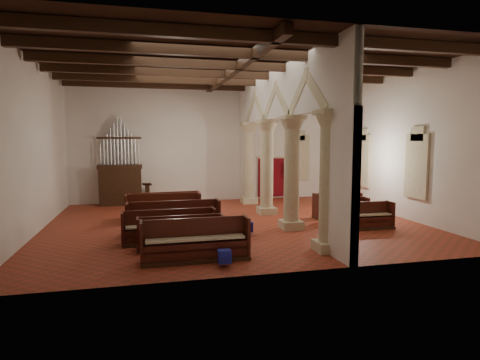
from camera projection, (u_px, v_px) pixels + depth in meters
name	position (u px, v px, depth m)	size (l,w,h in m)	color
floor	(234.00, 223.00, 15.60)	(14.00, 14.00, 0.00)	maroon
ceiling	(233.00, 65.00, 14.99)	(14.00, 14.00, 0.00)	black
wall_back	(209.00, 144.00, 21.10)	(14.00, 0.02, 6.00)	white
wall_front	(289.00, 150.00, 9.49)	(14.00, 0.02, 6.00)	white
wall_left	(34.00, 146.00, 13.67)	(0.02, 12.00, 6.00)	white
wall_right	(395.00, 145.00, 16.92)	(0.02, 12.00, 6.00)	white
ceiling_beams	(233.00, 70.00, 15.01)	(13.80, 11.80, 0.30)	#331F10
arcade	(278.00, 131.00, 15.65)	(0.90, 11.90, 6.00)	beige
window_right_a	(417.00, 166.00, 15.54)	(0.03, 1.00, 2.20)	#398163
window_right_b	(363.00, 161.00, 19.41)	(0.03, 1.00, 2.20)	#398163
window_back	(298.00, 158.00, 22.32)	(1.00, 0.03, 2.20)	#398163
pipe_organ	(120.00, 177.00, 19.74)	(2.10, 0.85, 4.40)	#331F10
lectern	(148.00, 195.00, 20.12)	(0.49, 0.51, 1.09)	#3E2C13
dossal_curtain	(272.00, 177.00, 22.02)	(1.80, 0.07, 2.17)	maroon
processional_banner	(290.00, 185.00, 21.85)	(0.49, 0.62, 2.14)	#331F10
hymnal_box_a	(224.00, 256.00, 10.22)	(0.33, 0.27, 0.33)	navy
hymnal_box_b	(247.00, 227.00, 13.64)	(0.34, 0.28, 0.34)	#14158D
hymnal_box_c	(203.00, 226.00, 13.86)	(0.34, 0.27, 0.34)	#161E9C
tube_heater_a	(174.00, 252.00, 10.97)	(0.09, 0.09, 0.89)	white
tube_heater_b	(200.00, 248.00, 11.44)	(0.09, 0.09, 0.88)	silver
nave_pew_0	(196.00, 247.00, 10.74)	(2.90, 0.78, 1.13)	#331F10
nave_pew_1	(181.00, 238.00, 11.92)	(2.57, 0.70, 0.97)	#331F10
nave_pew_2	(169.00, 232.00, 12.61)	(2.94, 0.80, 1.04)	#331F10
nave_pew_3	(174.00, 224.00, 13.67)	(3.15, 0.83, 1.14)	#331F10
nave_pew_4	(179.00, 219.00, 14.74)	(2.80, 0.74, 0.96)	#331F10
nave_pew_5	(164.00, 213.00, 15.77)	(2.91, 0.75, 1.11)	#331F10
nave_pew_6	(165.00, 209.00, 16.63)	(2.91, 0.85, 1.05)	#331F10
aisle_pew_0	(371.00, 220.00, 14.57)	(1.65, 0.68, 0.97)	#331F10
aisle_pew_1	(345.00, 214.00, 15.70)	(1.79, 0.73, 0.97)	#331F10
aisle_pew_2	(337.00, 209.00, 16.58)	(2.01, 0.74, 1.03)	#331F10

